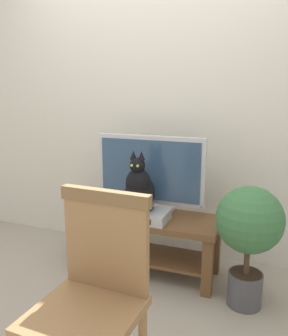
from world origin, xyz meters
The scene contains 9 objects.
ground_plane centered at (0.00, 0.00, 0.00)m, with size 12.00×12.00×0.00m, color gray.
back_wall centered at (0.00, 0.97, 1.40)m, with size 7.00×0.12×2.80m, color beige.
tv_stand centered at (0.07, 0.48, 0.32)m, with size 1.11×0.43×0.46m.
tv centered at (0.07, 0.56, 0.77)m, with size 0.84×0.20×0.60m.
media_box centered at (0.05, 0.38, 0.50)m, with size 0.42×0.24×0.08m.
cat centered at (0.05, 0.37, 0.70)m, with size 0.21×0.33×0.44m.
wooden_chair centered at (0.26, -0.70, 0.57)m, with size 0.44×0.45×0.98m.
book_stack centered at (-0.29, 0.53, 0.52)m, with size 0.25×0.18×0.10m.
potted_plant centered at (0.82, 0.29, 0.53)m, with size 0.43×0.43×0.81m.
Camera 1 is at (0.93, -1.86, 1.40)m, focal length 37.33 mm.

